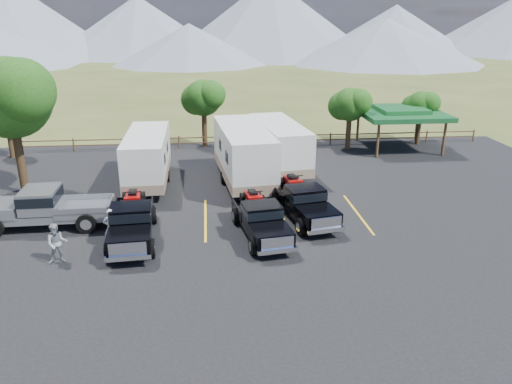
{
  "coord_description": "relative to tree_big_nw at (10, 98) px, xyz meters",
  "views": [
    {
      "loc": [
        -1.69,
        -19.71,
        10.02
      ],
      "look_at": [
        0.56,
        3.55,
        1.6
      ],
      "focal_mm": 35.0,
      "sensor_mm": 36.0,
      "label": 1
    }
  ],
  "objects": [
    {
      "name": "tree_north",
      "position": [
        10.52,
        9.99,
        -1.76
      ],
      "size": [
        3.46,
        3.24,
        5.25
      ],
      "color": "black",
      "rests_on": "ground"
    },
    {
      "name": "trailer_center",
      "position": [
        12.92,
        0.37,
        -3.71
      ],
      "size": [
        3.45,
        10.23,
        3.54
      ],
      "rotation": [
        0.0,
        0.0,
        0.1
      ],
      "color": "silver",
      "rests_on": "asphalt_lot"
    },
    {
      "name": "trailer_left",
      "position": [
        7.1,
        0.96,
        -3.9
      ],
      "size": [
        2.46,
        9.08,
        3.16
      ],
      "rotation": [
        0.0,
        0.0,
        0.01
      ],
      "color": "silver",
      "rests_on": "asphalt_lot"
    },
    {
      "name": "rig_center",
      "position": [
        13.16,
        -7.21,
        -4.67
      ],
      "size": [
        2.6,
        5.71,
        1.84
      ],
      "rotation": [
        0.0,
        0.0,
        0.16
      ],
      "color": "black",
      "rests_on": "asphalt_lot"
    },
    {
      "name": "tree_ne_a",
      "position": [
        21.52,
        7.99,
        -2.11
      ],
      "size": [
        3.11,
        2.92,
        4.76
      ],
      "color": "black",
      "rests_on": "ground"
    },
    {
      "name": "trailer_right",
      "position": [
        15.48,
        2.93,
        -3.87
      ],
      "size": [
        3.39,
        9.32,
        3.22
      ],
      "rotation": [
        0.0,
        0.0,
        0.14
      ],
      "color": "silver",
      "rests_on": "asphalt_lot"
    },
    {
      "name": "pavilion",
      "position": [
        25.55,
        7.97,
        -2.81
      ],
      "size": [
        6.2,
        6.2,
        3.22
      ],
      "color": "brown",
      "rests_on": "ground"
    },
    {
      "name": "mountain_range",
      "position": [
        4.92,
        96.95,
        2.28
      ],
      "size": [
        209.0,
        71.0,
        20.0
      ],
      "color": "gray",
      "rests_on": "ground"
    },
    {
      "name": "person_a",
      "position": [
        6.36,
        -7.75,
        -4.66
      ],
      "size": [
        0.69,
        0.48,
        1.8
      ],
      "primitive_type": "imported",
      "rotation": [
        0.0,
        0.0,
        3.21
      ],
      "color": "silver",
      "rests_on": "asphalt_lot"
    },
    {
      "name": "rail_fence",
      "position": [
        14.55,
        9.47,
        -4.99
      ],
      "size": [
        36.12,
        0.12,
        1.0
      ],
      "color": "brown",
      "rests_on": "ground"
    },
    {
      "name": "asphalt_lot",
      "position": [
        12.55,
        -6.03,
        -5.58
      ],
      "size": [
        44.0,
        34.0,
        0.04
      ],
      "primitive_type": "cube",
      "color": "black",
      "rests_on": "ground"
    },
    {
      "name": "stall_lines",
      "position": [
        12.55,
        -5.03,
        -5.55
      ],
      "size": [
        12.12,
        5.5,
        0.01
      ],
      "color": "gold",
      "rests_on": "asphalt_lot"
    },
    {
      "name": "tree_nw_small",
      "position": [
        -3.48,
        7.99,
        -2.81
      ],
      "size": [
        2.59,
        2.43,
        3.85
      ],
      "color": "black",
      "rests_on": "ground"
    },
    {
      "name": "ground",
      "position": [
        12.55,
        -9.03,
        -5.6
      ],
      "size": [
        320.0,
        320.0,
        0.0
      ],
      "primitive_type": "plane",
      "color": "#3B4A1F",
      "rests_on": "ground"
    },
    {
      "name": "tree_ne_b",
      "position": [
        27.52,
        8.99,
        -2.47
      ],
      "size": [
        2.77,
        2.59,
        4.27
      ],
      "color": "black",
      "rests_on": "ground"
    },
    {
      "name": "tree_big_nw",
      "position": [
        0.0,
        0.0,
        0.0
      ],
      "size": [
        5.54,
        5.18,
        7.84
      ],
      "color": "black",
      "rests_on": "ground"
    },
    {
      "name": "pickup_silver",
      "position": [
        2.78,
        -5.19,
        -4.53
      ],
      "size": [
        6.65,
        2.47,
        1.98
      ],
      "rotation": [
        0.0,
        0.0,
        -1.54
      ],
      "color": "gray",
      "rests_on": "asphalt_lot"
    },
    {
      "name": "person_b",
      "position": [
        4.39,
        -9.15,
        -4.67
      ],
      "size": [
        0.98,
        0.83,
        1.77
      ],
      "primitive_type": "imported",
      "rotation": [
        0.0,
        0.0,
        0.21
      ],
      "color": "gray",
      "rests_on": "asphalt_lot"
    },
    {
      "name": "rig_right",
      "position": [
        15.54,
        -5.28,
        -4.63
      ],
      "size": [
        2.93,
        6.04,
        1.93
      ],
      "rotation": [
        0.0,
        0.0,
        0.19
      ],
      "color": "black",
      "rests_on": "asphalt_lot"
    },
    {
      "name": "rig_left",
      "position": [
        7.2,
        -7.1,
        -4.61
      ],
      "size": [
        2.41,
        6.0,
        1.96
      ],
      "rotation": [
        0.0,
        0.0,
        0.07
      ],
      "color": "black",
      "rests_on": "asphalt_lot"
    }
  ]
}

